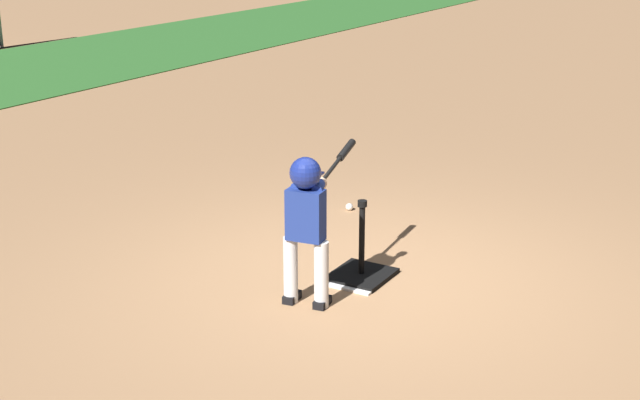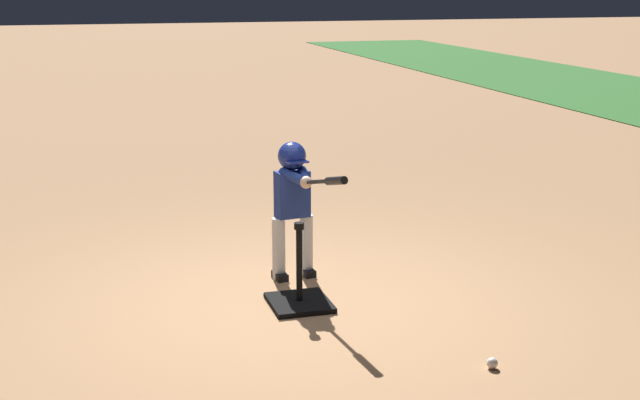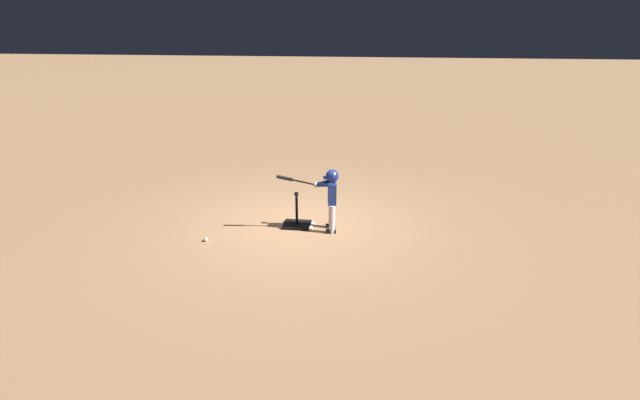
% 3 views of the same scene
% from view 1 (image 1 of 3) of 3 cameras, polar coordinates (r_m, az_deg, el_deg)
% --- Properties ---
extents(ground_plane, '(90.00, 90.00, 0.00)m').
position_cam_1_polar(ground_plane, '(7.28, 2.94, -5.11)').
color(ground_plane, '#AD7F56').
extents(home_plate, '(0.44, 0.44, 0.02)m').
position_cam_1_polar(home_plate, '(7.24, 2.36, -5.14)').
color(home_plate, white).
rests_on(home_plate, ground_plane).
extents(batting_tee, '(0.51, 0.46, 0.66)m').
position_cam_1_polar(batting_tee, '(7.29, 2.66, -4.44)').
color(batting_tee, black).
rests_on(batting_tee, ground_plane).
extents(batter_child, '(1.11, 0.37, 1.16)m').
position_cam_1_polar(batter_child, '(6.59, -0.79, -0.72)').
color(batter_child, silver).
rests_on(batter_child, ground_plane).
extents(baseball, '(0.07, 0.07, 0.07)m').
position_cam_1_polar(baseball, '(8.91, 1.89, -0.44)').
color(baseball, white).
rests_on(baseball, ground_plane).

